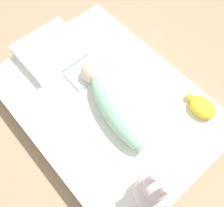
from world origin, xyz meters
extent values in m
plane|color=#9E8466|center=(0.00, 0.00, 0.00)|extent=(12.00, 12.00, 0.00)
cube|color=white|center=(0.00, 0.00, 0.07)|extent=(1.25, 0.91, 0.14)
cube|color=white|center=(0.23, -0.02, 0.15)|extent=(0.16, 0.20, 0.02)
ellipsoid|color=#99D6B2|center=(-0.11, 0.02, 0.21)|extent=(0.52, 0.26, 0.14)
sphere|color=beige|center=(0.17, -0.03, 0.21)|extent=(0.13, 0.13, 0.13)
cube|color=white|center=(0.47, 0.05, 0.18)|extent=(0.33, 0.37, 0.08)
sphere|color=silver|center=(-0.52, 0.19, 0.23)|extent=(0.17, 0.17, 0.17)
sphere|color=silver|center=(-0.52, 0.19, 0.35)|extent=(0.11, 0.11, 0.11)
cylinder|color=silver|center=(-0.56, 0.19, 0.42)|extent=(0.03, 0.03, 0.08)
cylinder|color=silver|center=(-0.49, 0.19, 0.42)|extent=(0.03, 0.03, 0.08)
ellipsoid|color=yellow|center=(-0.39, -0.35, 0.18)|extent=(0.16, 0.12, 0.07)
sphere|color=yellow|center=(-0.30, -0.35, 0.17)|extent=(0.04, 0.04, 0.04)
camera|label=1|loc=(-0.55, 0.45, 1.44)|focal=42.00mm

